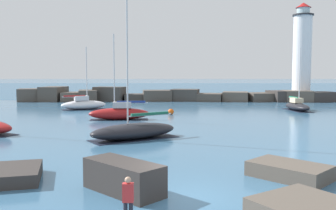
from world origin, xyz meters
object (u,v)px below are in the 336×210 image
Objects in this scene: sailboat_moored_0 at (118,113)px; lighthouse at (300,58)px; person_on_rocks at (127,198)px; sailboat_moored_3 at (82,104)px; sailboat_moored_1 at (296,106)px; sailboat_moored_2 at (133,131)px; mooring_buoy_orange_near at (169,112)px.

lighthouse is at bearing 43.14° from sailboat_moored_0.
lighthouse reaches higher than person_on_rocks.
sailboat_moored_0 is 1.06× the size of sailboat_moored_3.
sailboat_moored_3 is at bearing 119.62° from sailboat_moored_0.
lighthouse is at bearing 65.47° from person_on_rocks.
sailboat_moored_1 is (22.48, 9.85, -0.11)m from sailboat_moored_0.
sailboat_moored_3 is at bearing 111.43° from sailboat_moored_2.
person_on_rocks is (1.26, -16.20, 0.28)m from sailboat_moored_2.
sailboat_moored_0 is 12.92m from sailboat_moored_3.
sailboat_moored_0 reaches higher than sailboat_moored_3.
lighthouse is 10.69× the size of person_on_rocks.
lighthouse is 47.73m from sailboat_moored_2.
sailboat_moored_2 is at bearing -124.13° from lighthouse.
mooring_buoy_orange_near is (-23.57, -22.57, -7.38)m from lighthouse.
lighthouse is 40.53m from sailboat_moored_0.
lighthouse reaches higher than mooring_buoy_orange_near.
sailboat_moored_3 is 13.61m from mooring_buoy_orange_near.
sailboat_moored_1 is 9.11× the size of mooring_buoy_orange_near.
sailboat_moored_0 is at bearing -136.86° from lighthouse.
lighthouse is at bearing 24.34° from sailboat_moored_3.
sailboat_moored_0 is 5.59× the size of person_on_rocks.
sailboat_moored_0 is 12.07m from sailboat_moored_2.
sailboat_moored_2 is 16.25m from person_on_rocks.
lighthouse is 61.14m from person_on_rocks.
lighthouse is 1.60× the size of sailboat_moored_2.
sailboat_moored_3 is (-35.51, -16.06, -7.03)m from lighthouse.
sailboat_moored_2 reaches higher than sailboat_moored_0.
lighthouse reaches higher than sailboat_moored_3.
sailboat_moored_0 is at bearing -60.38° from sailboat_moored_3.
sailboat_moored_3 is (-6.39, 11.23, -0.02)m from sailboat_moored_0.
sailboat_moored_2 reaches higher than sailboat_moored_3.
sailboat_moored_1 is 5.10× the size of person_on_rocks.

